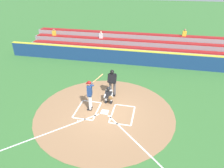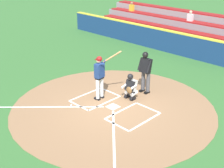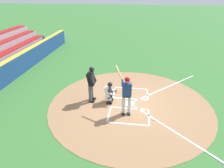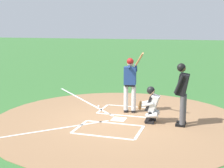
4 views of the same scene
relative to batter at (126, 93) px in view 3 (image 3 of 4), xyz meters
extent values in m
plane|color=#387033|center=(-0.89, 0.15, -1.10)|extent=(120.00, 120.00, 0.00)
cylinder|color=#99704C|center=(-0.89, 0.15, -1.09)|extent=(8.00, 8.00, 0.01)
cube|color=white|center=(-0.89, 0.15, -1.08)|extent=(0.44, 0.44, 0.01)
cube|color=white|center=(-1.94, -0.75, -1.08)|extent=(1.20, 0.08, 0.01)
cube|color=white|center=(-1.94, 1.05, -1.08)|extent=(1.20, 0.08, 0.01)
cube|color=white|center=(-1.34, 0.15, -1.08)|extent=(0.08, 1.80, 0.01)
cube|color=white|center=(-2.54, 0.15, -1.08)|extent=(0.08, 1.80, 0.01)
cube|color=white|center=(0.16, -0.75, -1.08)|extent=(1.20, 0.08, 0.01)
cube|color=white|center=(0.16, 1.05, -1.08)|extent=(1.20, 0.08, 0.01)
cube|color=white|center=(-0.44, 0.15, -1.08)|extent=(0.08, 1.80, 0.01)
cube|color=white|center=(0.76, 0.15, -1.08)|extent=(0.08, 1.80, 0.01)
cube|color=white|center=(1.21, 2.25, -1.08)|extent=(3.73, 3.73, 0.01)
cube|color=white|center=(-2.99, 2.25, -1.08)|extent=(3.73, 3.73, 0.01)
cylinder|color=silver|center=(-0.01, 0.14, -0.60)|extent=(0.15, 0.15, 0.84)
cube|color=black|center=(0.03, 0.15, -1.05)|extent=(0.27, 0.15, 0.09)
cylinder|color=silver|center=(0.02, -0.12, -0.60)|extent=(0.15, 0.15, 0.84)
cube|color=black|center=(0.06, -0.11, -1.05)|extent=(0.27, 0.15, 0.09)
cube|color=black|center=(0.01, 0.01, -0.13)|extent=(0.26, 0.37, 0.10)
cube|color=navy|center=(0.01, 0.01, 0.18)|extent=(0.29, 0.43, 0.60)
sphere|color=tan|center=(0.03, 0.01, 0.59)|extent=(0.21, 0.21, 0.21)
sphere|color=maroon|center=(0.01, 0.01, 0.66)|extent=(0.23, 0.23, 0.23)
cube|color=maroon|center=(0.12, 0.03, 0.63)|extent=(0.13, 0.18, 0.02)
cylinder|color=navy|center=(-0.04, 0.02, 0.46)|extent=(0.44, 0.15, 0.21)
cylinder|color=navy|center=(-0.02, -0.19, 0.46)|extent=(0.27, 0.12, 0.29)
cylinder|color=#AD7F4C|center=(-0.36, -0.36, 0.76)|extent=(0.65, 0.44, 0.53)
cylinder|color=#AD7F4C|center=(-0.07, -0.18, 0.52)|extent=(0.10, 0.11, 0.08)
cube|color=black|center=(-1.05, -0.87, -1.05)|extent=(0.13, 0.26, 0.09)
cube|color=black|center=(-1.05, -0.83, -0.90)|extent=(0.12, 0.25, 0.37)
cylinder|color=silver|center=(-1.05, -0.93, -0.82)|extent=(0.16, 0.36, 0.21)
cube|color=black|center=(-0.73, -0.88, -1.05)|extent=(0.13, 0.26, 0.09)
cube|color=black|center=(-0.73, -0.84, -0.90)|extent=(0.12, 0.25, 0.37)
cylinder|color=silver|center=(-0.73, -0.94, -0.82)|extent=(0.16, 0.36, 0.21)
cube|color=silver|center=(-0.89, -0.95, -0.48)|extent=(0.41, 0.37, 0.52)
cube|color=black|center=(-0.89, -0.84, -0.48)|extent=(0.42, 0.23, 0.46)
sphere|color=tan|center=(-0.89, -0.88, -0.11)|extent=(0.21, 0.21, 0.21)
sphere|color=black|center=(-0.89, -0.86, -0.09)|extent=(0.24, 0.24, 0.24)
cylinder|color=silver|center=(-1.09, -0.77, -0.50)|extent=(0.10, 0.45, 0.20)
cylinder|color=silver|center=(-0.69, -0.78, -0.50)|extent=(0.10, 0.45, 0.20)
ellipsoid|color=brown|center=(-1.08, -0.57, -0.53)|extent=(0.28, 0.11, 0.28)
cylinder|color=#4C4C51|center=(-1.06, -1.83, -0.59)|extent=(0.16, 0.16, 0.86)
cube|color=black|center=(-1.06, -1.78, -1.05)|extent=(0.14, 0.28, 0.09)
cylinder|color=#4C4C51|center=(-0.78, -1.84, -0.59)|extent=(0.16, 0.16, 0.86)
cube|color=black|center=(-0.78, -1.79, -1.05)|extent=(0.14, 0.28, 0.09)
cube|color=black|center=(-0.92, -1.80, 0.15)|extent=(0.45, 0.37, 0.66)
sphere|color=brown|center=(-0.92, -1.76, 0.62)|extent=(0.22, 0.22, 0.22)
sphere|color=black|center=(-0.92, -1.74, 0.64)|extent=(0.25, 0.25, 0.25)
cylinder|color=black|center=(-1.16, -1.71, 0.18)|extent=(0.11, 0.29, 0.56)
cylinder|color=black|center=(-0.68, -1.72, 0.18)|extent=(0.11, 0.29, 0.56)
sphere|color=white|center=(0.35, 1.26, -1.06)|extent=(0.07, 0.07, 0.07)
cube|color=#284C9E|center=(-9.70, -8.33, -0.34)|extent=(0.36, 0.22, 0.46)
sphere|color=brown|center=(-9.70, -8.33, 0.00)|extent=(0.20, 0.20, 0.20)
camera|label=1|loc=(-3.38, 9.61, 5.98)|focal=33.05mm
camera|label=2|loc=(-8.46, 7.92, 4.67)|focal=49.56mm
camera|label=3|loc=(7.51, 0.36, 4.18)|focal=31.41mm
camera|label=4|loc=(-10.08, -2.49, 1.82)|focal=50.30mm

